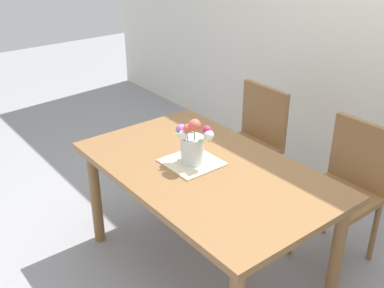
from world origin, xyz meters
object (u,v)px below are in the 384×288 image
dining_table (205,181)px  chair_left (252,138)px  flower_vase (192,144)px  chair_right (347,184)px

dining_table → chair_left: size_ratio=1.66×
dining_table → flower_vase: bearing=-159.1°
chair_left → flower_vase: 0.95m
dining_table → flower_vase: size_ratio=5.34×
chair_right → flower_vase: 1.02m
chair_right → flower_vase: (-0.49, -0.83, 0.34)m
chair_left → flower_vase: bearing=111.8°
dining_table → flower_vase: (-0.08, -0.03, 0.22)m
chair_right → flower_vase: size_ratio=3.21×
chair_right → flower_vase: flower_vase is taller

